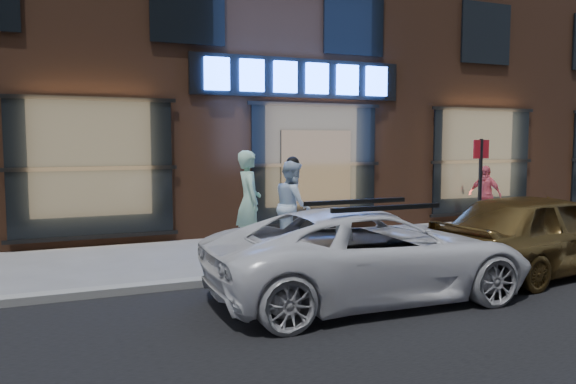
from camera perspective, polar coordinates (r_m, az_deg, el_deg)
name	(u,v)px	position (r m, az deg, el deg)	size (l,w,h in m)	color
ground	(412,265)	(10.11, 12.53, -7.22)	(90.00, 90.00, 0.00)	slate
curb	(413,261)	(10.10, 12.54, -6.88)	(60.00, 0.25, 0.12)	gray
storefront_building	(257,40)	(17.29, -3.14, 15.18)	(30.20, 8.28, 10.30)	#54301E
man_bowtie	(249,202)	(10.85, -4.00, -0.98)	(0.72, 0.47, 1.97)	#ADE4C3
man_cap	(293,205)	(11.11, 0.48, -1.35)	(0.86, 0.67, 1.77)	white
passerby	(485,195)	(15.46, 19.36, -0.26)	(0.89, 0.37, 1.52)	#F26371
white_suv	(370,254)	(7.73, 8.33, -6.24)	(2.07, 4.49, 1.25)	silver
gold_sedan	(539,233)	(9.94, 24.18, -3.78)	(1.60, 3.98, 1.36)	brown
sign_post	(480,185)	(11.20, 18.93, 0.69)	(0.35, 0.07, 2.19)	#262628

